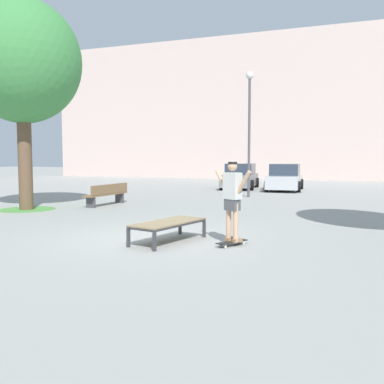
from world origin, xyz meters
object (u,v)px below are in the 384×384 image
(tree_near_left, at_px, (22,62))
(skater, at_px, (232,196))
(park_bench, at_px, (107,194))
(car_grey, at_px, (240,177))
(light_post, at_px, (249,115))
(skate_box, at_px, (168,223))
(skateboard, at_px, (232,242))
(car_silver, at_px, (285,178))

(tree_near_left, bearing_deg, skater, -22.76)
(park_bench, bearing_deg, skater, -41.28)
(car_grey, bearing_deg, park_bench, -104.04)
(car_grey, relative_size, light_post, 0.74)
(skate_box, bearing_deg, skateboard, 3.86)
(skater, height_order, car_silver, skater)
(light_post, bearing_deg, skate_box, -86.09)
(skater, distance_m, car_silver, 16.04)
(car_grey, relative_size, park_bench, 1.79)
(skate_box, height_order, skater, skater)
(skateboard, distance_m, light_post, 11.97)
(skater, xyz_separation_m, car_silver, (-1.22, 15.99, -0.38))
(car_silver, xyz_separation_m, park_bench, (-5.39, -10.18, -0.24))
(skater, xyz_separation_m, tree_near_left, (-8.62, 3.61, 4.12))
(tree_near_left, bearing_deg, car_grey, 70.04)
(skater, relative_size, tree_near_left, 0.23)
(skateboard, relative_size, skater, 0.47)
(park_bench, bearing_deg, skateboard, -41.30)
(car_grey, distance_m, light_post, 6.43)
(skater, height_order, light_post, light_post)
(skate_box, xyz_separation_m, tree_near_left, (-7.19, 3.71, 4.78))
(skateboard, distance_m, tree_near_left, 10.65)
(car_grey, relative_size, car_silver, 1.01)
(car_grey, xyz_separation_m, park_bench, (-2.67, -10.69, -0.24))
(skater, relative_size, park_bench, 0.70)
(skate_box, xyz_separation_m, light_post, (-0.77, 11.25, 3.41))
(skateboard, bearing_deg, car_silver, 94.35)
(skater, relative_size, car_silver, 0.40)
(skate_box, height_order, car_silver, car_silver)
(light_post, bearing_deg, tree_near_left, -130.39)
(car_silver, bearing_deg, car_grey, 169.46)
(car_grey, height_order, car_silver, same)
(light_post, bearing_deg, park_bench, -129.51)
(skateboard, bearing_deg, park_bench, 138.70)
(skate_box, height_order, park_bench, park_bench)
(skater, bearing_deg, car_grey, 103.43)
(skater, xyz_separation_m, park_bench, (-6.61, 5.81, -0.62))
(skater, distance_m, park_bench, 8.82)
(car_grey, bearing_deg, light_post, -71.95)
(park_bench, distance_m, light_post, 7.71)
(skate_box, relative_size, light_post, 0.35)
(light_post, bearing_deg, skateboard, -78.85)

